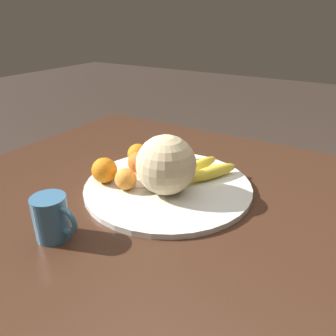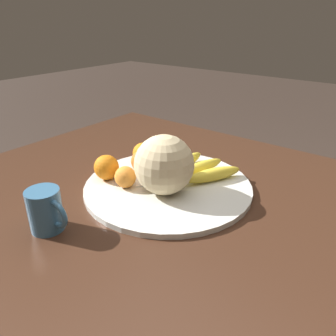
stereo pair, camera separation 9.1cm
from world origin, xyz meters
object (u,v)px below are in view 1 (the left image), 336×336
at_px(banana_bunch, 188,165).
at_px(orange_mid_center, 126,179).
at_px(orange_front_right, 104,170).
at_px(ceramic_mug, 52,218).
at_px(fruit_bowl, 168,186).
at_px(orange_front_left, 138,154).
at_px(melon, 166,165).
at_px(produce_tag, 149,185).
at_px(orange_back_left, 139,162).
at_px(kitchen_table, 182,225).

distance_m(banana_bunch, orange_mid_center, 0.21).
relative_size(orange_front_right, ceramic_mug, 0.63).
xyz_separation_m(fruit_bowl, orange_front_left, (0.15, -0.07, 0.04)).
bearing_deg(melon, fruit_bowl, -65.39).
relative_size(melon, orange_mid_center, 2.66).
height_order(orange_front_left, produce_tag, orange_front_left).
relative_size(fruit_bowl, ceramic_mug, 4.10).
relative_size(orange_front_left, orange_front_right, 0.92).
height_order(fruit_bowl, orange_front_right, orange_front_right).
bearing_deg(fruit_bowl, orange_back_left, -8.59).
distance_m(melon, orange_mid_center, 0.12).
height_order(melon, ceramic_mug, melon).
bearing_deg(banana_bunch, kitchen_table, -150.09).
xyz_separation_m(melon, ceramic_mug, (0.12, 0.28, -0.04)).
bearing_deg(orange_front_left, orange_back_left, 128.52).
height_order(fruit_bowl, orange_front_left, orange_front_left).
distance_m(orange_front_left, orange_mid_center, 0.17).
distance_m(banana_bunch, orange_front_left, 0.17).
distance_m(orange_front_left, produce_tag, 0.16).
relative_size(orange_front_right, orange_mid_center, 1.21).
height_order(banana_bunch, orange_back_left, orange_back_left).
bearing_deg(melon, banana_bunch, -85.35).
bearing_deg(produce_tag, orange_back_left, -77.92).
bearing_deg(orange_back_left, produce_tag, 144.67).
bearing_deg(orange_back_left, fruit_bowl, 171.41).
bearing_deg(produce_tag, orange_mid_center, 6.77).
bearing_deg(kitchen_table, banana_bunch, -66.68).
bearing_deg(ceramic_mug, fruit_bowl, -106.93).
distance_m(kitchen_table, ceramic_mug, 0.36).
bearing_deg(orange_front_right, banana_bunch, -131.39).
relative_size(orange_front_left, produce_tag, 0.85).
distance_m(banana_bunch, orange_back_left, 0.15).
relative_size(banana_bunch, ceramic_mug, 2.34).
bearing_deg(orange_mid_center, ceramic_mug, 86.45).
xyz_separation_m(orange_front_left, orange_front_right, (0.01, 0.15, 0.00)).
bearing_deg(orange_back_left, kitchen_table, 164.57).
distance_m(orange_back_left, produce_tag, 0.10).
xyz_separation_m(fruit_bowl, orange_front_right, (0.16, 0.08, 0.04)).
height_order(banana_bunch, produce_tag, banana_bunch).
xyz_separation_m(orange_front_right, orange_mid_center, (-0.08, 0.00, -0.01)).
height_order(fruit_bowl, orange_mid_center, orange_mid_center).
relative_size(banana_bunch, orange_mid_center, 4.48).
distance_m(orange_mid_center, orange_back_left, 0.11).
distance_m(orange_front_right, orange_mid_center, 0.08).
bearing_deg(melon, orange_front_left, -31.97).
relative_size(fruit_bowl, orange_front_left, 7.04).
height_order(banana_bunch, orange_front_right, orange_front_right).
xyz_separation_m(banana_bunch, orange_front_right, (0.17, 0.19, 0.02)).
distance_m(kitchen_table, banana_bunch, 0.19).
xyz_separation_m(orange_mid_center, produce_tag, (-0.04, -0.05, -0.03)).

